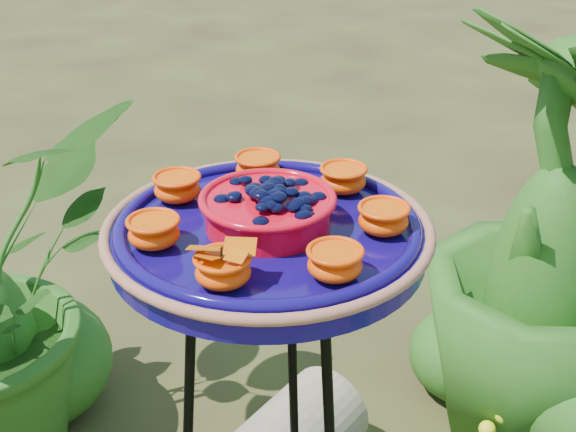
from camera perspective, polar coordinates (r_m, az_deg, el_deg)
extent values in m
torus|color=black|center=(1.19, -1.40, -3.03)|extent=(0.34, 0.34, 0.02)
cylinder|color=black|center=(1.57, 0.44, -14.65)|extent=(0.05, 0.09, 0.90)
cylinder|color=#100755|center=(1.17, -1.42, -1.64)|extent=(0.59, 0.59, 0.04)
torus|color=#AA704D|center=(1.16, -1.43, -0.85)|extent=(0.48, 0.48, 0.02)
torus|color=#100755|center=(1.16, -1.43, -0.67)|extent=(0.44, 0.44, 0.02)
cylinder|color=red|center=(1.15, -1.45, 0.23)|extent=(0.23, 0.23, 0.05)
torus|color=red|center=(1.14, -1.46, 1.24)|extent=(0.20, 0.20, 0.01)
ellipsoid|color=black|center=(1.14, -1.46, 1.52)|extent=(0.16, 0.16, 0.03)
ellipsoid|color=#FF4002|center=(1.14, 6.79, -0.36)|extent=(0.07, 0.07, 0.04)
cylinder|color=orange|center=(1.14, 6.84, 0.44)|extent=(0.07, 0.07, 0.01)
ellipsoid|color=#FF4002|center=(1.26, 3.95, 2.49)|extent=(0.07, 0.07, 0.04)
cylinder|color=orange|center=(1.25, 3.98, 3.23)|extent=(0.07, 0.07, 0.01)
ellipsoid|color=#FF4002|center=(1.30, -2.16, 3.35)|extent=(0.07, 0.07, 0.04)
cylinder|color=orange|center=(1.29, -2.18, 4.08)|extent=(0.07, 0.07, 0.01)
ellipsoid|color=#FF4002|center=(1.24, -7.87, 1.87)|extent=(0.07, 0.07, 0.04)
cylinder|color=orange|center=(1.23, -7.92, 2.62)|extent=(0.07, 0.07, 0.01)
ellipsoid|color=#FF4002|center=(1.12, -9.51, -1.29)|extent=(0.07, 0.07, 0.04)
cylinder|color=orange|center=(1.11, -9.58, -0.48)|extent=(0.07, 0.07, 0.01)
ellipsoid|color=#FF4002|center=(1.02, -4.64, -4.02)|extent=(0.07, 0.07, 0.04)
cylinder|color=orange|center=(1.01, -4.68, -3.15)|extent=(0.07, 0.07, 0.01)
ellipsoid|color=#FF4002|center=(1.03, 3.35, -3.52)|extent=(0.07, 0.07, 0.04)
cylinder|color=orange|center=(1.02, 3.38, -2.66)|extent=(0.07, 0.07, 0.01)
cylinder|color=black|center=(1.00, -4.70, -2.65)|extent=(0.00, 0.03, 0.00)
cube|color=#E85604|center=(1.01, -6.00, -2.28)|extent=(0.04, 0.04, 0.01)
cube|color=#E85604|center=(1.00, -3.43, -2.18)|extent=(0.04, 0.04, 0.01)
imported|color=#275516|center=(2.06, 18.28, -1.43)|extent=(0.81, 0.81, 1.11)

